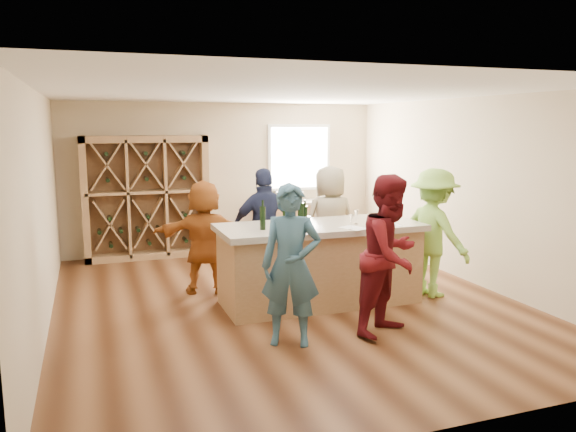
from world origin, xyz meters
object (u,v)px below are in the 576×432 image
object	(u,v)px
sink	(290,197)
person_far_right	(330,223)
tasting_counter_base	(320,267)
wine_bottle_e	(305,217)
person_near_left	(291,265)
person_far_left	(205,237)
wine_bottle_d	(301,216)
person_server	(434,233)
person_near_right	(391,255)
wine_bottle_c	(286,217)
wine_bottle_a	(263,218)
wine_rack	(147,198)
person_far_mid	(265,229)

from	to	relation	value
sink	person_far_right	size ratio (longest dim) A/B	0.31
tasting_counter_base	wine_bottle_e	world-z (taller)	wine_bottle_e
person_near_left	person_far_left	distance (m)	2.29
wine_bottle_d	person_server	world-z (taller)	person_server
wine_bottle_e	person_near_right	bearing A→B (deg)	-61.43
tasting_counter_base	wine_bottle_c	distance (m)	0.92
wine_bottle_a	person_far_left	world-z (taller)	person_far_left
wine_bottle_c	wine_bottle_e	xyz separation A→B (m)	(0.25, -0.04, -0.01)
wine_rack	person_server	xyz separation A→B (m)	(3.55, -3.67, -0.20)
wine_bottle_e	person_far_mid	world-z (taller)	person_far_mid
wine_bottle_c	person_far_mid	distance (m)	1.11
sink	person_near_right	size ratio (longest dim) A/B	0.29
wine_bottle_e	wine_bottle_d	bearing A→B (deg)	-162.31
tasting_counter_base	person_server	distance (m)	1.70
wine_bottle_a	wine_bottle_d	bearing A→B (deg)	-9.80
person_near_right	person_far_right	distance (m)	2.37
wine_rack	person_far_right	xyz separation A→B (m)	(2.52, -2.41, -0.21)
wine_bottle_a	person_far_right	xyz separation A→B (m)	(1.44, 1.16, -0.34)
sink	person_far_left	world-z (taller)	person_far_left
wine_bottle_d	wine_rack	bearing A→B (deg)	113.24
person_far_left	wine_rack	bearing A→B (deg)	-60.90
wine_bottle_a	person_near_right	size ratio (longest dim) A/B	0.16
person_far_mid	person_far_right	distance (m)	1.09
person_near_left	tasting_counter_base	bearing A→B (deg)	79.71
wine_rack	person_far_left	world-z (taller)	wine_rack
tasting_counter_base	wine_rack	bearing A→B (deg)	118.98
person_far_mid	person_near_right	bearing A→B (deg)	112.80
sink	tasting_counter_base	xyz separation A→B (m)	(-0.79, -3.39, -0.51)
person_near_right	person_far_right	xyz separation A→B (m)	(0.28, 2.35, -0.03)
person_near_right	tasting_counter_base	bearing A→B (deg)	74.74
sink	person_far_mid	world-z (taller)	person_far_mid
wine_bottle_c	wine_bottle_d	size ratio (longest dim) A/B	0.92
tasting_counter_base	person_server	bearing A→B (deg)	-7.57
wine_bottle_c	wine_bottle_d	xyz separation A→B (m)	(0.19, -0.06, 0.01)
wine_bottle_a	person_server	world-z (taller)	person_server
tasting_counter_base	person_near_right	size ratio (longest dim) A/B	1.41
wine_rack	wine_bottle_a	bearing A→B (deg)	-73.10
sink	person_far_left	bearing A→B (deg)	-131.87
wine_bottle_a	wine_bottle_e	bearing A→B (deg)	-6.72
sink	person_far_left	distance (m)	3.21
tasting_counter_base	person_far_left	xyz separation A→B (m)	(-1.36, 1.00, 0.31)
wine_bottle_c	wine_bottle_a	bearing A→B (deg)	174.94
tasting_counter_base	person_near_left	distance (m)	1.56
person_far_right	person_server	bearing A→B (deg)	127.53
wine_rack	wine_bottle_c	distance (m)	3.85
person_far_mid	person_far_left	bearing A→B (deg)	-2.40
wine_bottle_c	person_server	bearing A→B (deg)	-2.06
wine_bottle_a	wine_bottle_d	size ratio (longest dim) A/B	0.90
sink	tasting_counter_base	distance (m)	3.51
person_far_mid	wine_bottle_c	bearing A→B (deg)	89.76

